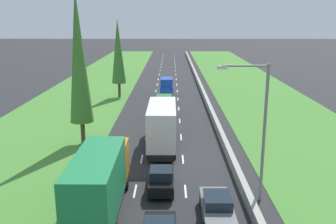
# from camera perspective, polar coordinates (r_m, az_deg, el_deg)

# --- Properties ---
(ground_plane) EXTENTS (300.00, 300.00, 0.00)m
(ground_plane) POSITION_cam_1_polar(r_m,az_deg,el_deg) (63.63, -0.20, 3.74)
(ground_plane) COLOR #28282B
(ground_plane) RESTS_ON ground
(grass_verge_left) EXTENTS (14.00, 140.00, 0.04)m
(grass_verge_left) POSITION_cam_1_polar(r_m,az_deg,el_deg) (65.01, -11.44, 3.70)
(grass_verge_left) COLOR #478433
(grass_verge_left) RESTS_ON ground
(grass_verge_right) EXTENTS (14.00, 140.00, 0.04)m
(grass_verge_right) POSITION_cam_1_polar(r_m,az_deg,el_deg) (65.06, 12.57, 3.65)
(grass_verge_right) COLOR #478433
(grass_verge_right) RESTS_ON ground
(median_barrier) EXTENTS (0.44, 120.00, 0.85)m
(median_barrier) POSITION_cam_1_polar(r_m,az_deg,el_deg) (63.74, 4.95, 4.10)
(median_barrier) COLOR #9E9B93
(median_barrier) RESTS_ON ground
(lane_markings) EXTENTS (3.64, 116.00, 0.01)m
(lane_markings) POSITION_cam_1_polar(r_m,az_deg,el_deg) (63.63, -0.20, 3.75)
(lane_markings) COLOR white
(lane_markings) RESTS_ON ground
(black_hatchback_centre_lane) EXTENTS (1.74, 3.90, 1.72)m
(black_hatchback_centre_lane) POSITION_cam_1_polar(r_m,az_deg,el_deg) (26.04, -1.03, -10.30)
(black_hatchback_centre_lane) COLOR black
(black_hatchback_centre_lane) RESTS_ON ground
(white_box_truck_centre_lane) EXTENTS (2.46, 9.40, 4.18)m
(white_box_truck_centre_lane) POSITION_cam_1_polar(r_m,az_deg,el_deg) (34.04, -0.90, -1.88)
(white_box_truck_centre_lane) COLOR black
(white_box_truck_centre_lane) RESTS_ON ground
(green_van_centre_lane) EXTENTS (1.96, 4.90, 2.82)m
(green_van_centre_lane) POSITION_cam_1_polar(r_m,az_deg,el_deg) (43.51, -0.64, 0.65)
(green_van_centre_lane) COLOR #237A33
(green_van_centre_lane) RESTS_ON ground
(grey_sedan_right_lane) EXTENTS (1.82, 4.50, 1.64)m
(grey_sedan_right_lane) POSITION_cam_1_polar(r_m,az_deg,el_deg) (22.79, 7.53, -14.31)
(grey_sedan_right_lane) COLOR slate
(grey_sedan_right_lane) RESTS_ON ground
(silver_hatchback_centre_lane) EXTENTS (1.74, 3.90, 1.72)m
(silver_hatchback_centre_lane) POSITION_cam_1_polar(r_m,az_deg,el_deg) (49.97, -0.10, 1.79)
(silver_hatchback_centre_lane) COLOR silver
(silver_hatchback_centre_lane) RESTS_ON ground
(blue_van_centre_lane) EXTENTS (1.96, 4.90, 2.82)m
(blue_van_centre_lane) POSITION_cam_1_polar(r_m,az_deg,el_deg) (56.51, -0.20, 3.84)
(blue_van_centre_lane) COLOR #1E47B7
(blue_van_centre_lane) RESTS_ON ground
(green_box_truck_left_lane) EXTENTS (2.46, 9.40, 4.18)m
(green_box_truck_left_lane) POSITION_cam_1_polar(r_m,az_deg,el_deg) (22.79, -10.40, -10.57)
(green_box_truck_left_lane) COLOR black
(green_box_truck_left_lane) RESTS_ON ground
(poplar_tree_second) EXTENTS (2.16, 2.16, 14.29)m
(poplar_tree_second) POSITION_cam_1_polar(r_m,az_deg,el_deg) (34.73, -13.58, 8.17)
(poplar_tree_second) COLOR #4C3823
(poplar_tree_second) RESTS_ON ground
(poplar_tree_third) EXTENTS (2.09, 2.09, 11.57)m
(poplar_tree_third) POSITION_cam_1_polar(r_m,az_deg,el_deg) (55.46, -7.67, 9.18)
(poplar_tree_third) COLOR #4C3823
(poplar_tree_third) RESTS_ON ground
(street_light_mast) EXTENTS (3.20, 0.28, 9.00)m
(street_light_mast) POSITION_cam_1_polar(r_m,az_deg,el_deg) (23.96, 13.85, -1.73)
(street_light_mast) COLOR gray
(street_light_mast) RESTS_ON ground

